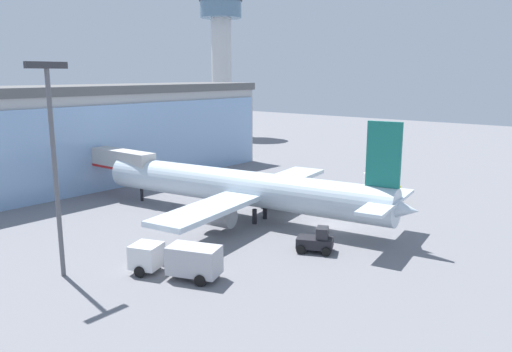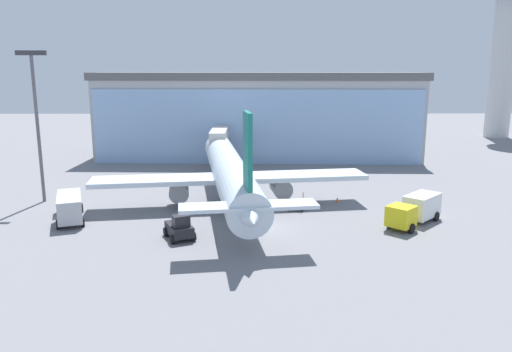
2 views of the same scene
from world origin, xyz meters
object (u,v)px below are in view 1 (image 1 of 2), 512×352
object	(u,v)px
control_tower	(221,50)
safety_cone_nose	(319,230)
jet_bridge	(116,160)
pushback_tug	(316,241)
airplane	(243,188)
safety_cone_wingtip	(301,195)
catering_truck	(178,259)
baggage_cart	(296,204)
fuel_truck	(380,186)
apron_light_mast	(53,151)

from	to	relation	value
control_tower	safety_cone_nose	xyz separation A→B (m)	(-54.62, -62.70, -21.00)
jet_bridge	pushback_tug	world-z (taller)	jet_bridge
control_tower	airplane	bearing A→B (deg)	-135.99
jet_bridge	safety_cone_nose	world-z (taller)	jet_bridge
control_tower	pushback_tug	distance (m)	90.69
safety_cone_wingtip	airplane	bearing A→B (deg)	-178.28
catering_truck	baggage_cart	size ratio (longest dim) A/B	2.56
jet_bridge	control_tower	size ratio (longest dim) A/B	0.39
fuel_truck	safety_cone_wingtip	bearing A→B (deg)	-98.52
control_tower	baggage_cart	xyz separation A→B (m)	(-48.37, -55.80, -20.77)
apron_light_mast	control_tower	bearing A→B (deg)	34.52
pushback_tug	safety_cone_nose	size ratio (longest dim) A/B	6.65
pushback_tug	catering_truck	bearing A→B (deg)	40.00
control_tower	catering_truck	bearing A→B (deg)	-139.82
pushback_tug	safety_cone_wingtip	size ratio (longest dim) A/B	6.65
baggage_cart	airplane	bearing A→B (deg)	80.01
apron_light_mast	safety_cone_nose	distance (m)	25.97
safety_cone_wingtip	fuel_truck	bearing A→B (deg)	-52.64
control_tower	fuel_truck	bearing A→B (deg)	-121.40
safety_cone_wingtip	catering_truck	bearing A→B (deg)	-166.34
airplane	safety_cone_wingtip	size ratio (longest dim) A/B	69.76
control_tower	catering_truck	world-z (taller)	control_tower
airplane	catering_truck	size ratio (longest dim) A/B	5.04
baggage_cart	catering_truck	bearing A→B (deg)	107.47
pushback_tug	safety_cone_wingtip	distance (m)	20.06
apron_light_mast	safety_cone_wingtip	world-z (taller)	apron_light_mast
airplane	baggage_cart	xyz separation A→B (m)	(7.12, -2.19, -2.92)
jet_bridge	fuel_truck	world-z (taller)	jet_bridge
safety_cone_nose	catering_truck	bearing A→B (deg)	170.36
safety_cone_nose	safety_cone_wingtip	size ratio (longest dim) A/B	1.00
airplane	fuel_truck	world-z (taller)	airplane
safety_cone_nose	baggage_cart	bearing A→B (deg)	47.84
apron_light_mast	airplane	size ratio (longest dim) A/B	0.43
apron_light_mast	catering_truck	xyz separation A→B (m)	(5.53, -7.31, -8.49)
apron_light_mast	fuel_truck	world-z (taller)	apron_light_mast
jet_bridge	baggage_cart	bearing A→B (deg)	-156.49
jet_bridge	control_tower	bearing A→B (deg)	-59.27
baggage_cart	control_tower	bearing A→B (deg)	-33.79
airplane	fuel_truck	distance (m)	19.75
safety_cone_nose	airplane	bearing A→B (deg)	95.50
control_tower	fuel_truck	world-z (taller)	control_tower
catering_truck	control_tower	bearing A→B (deg)	-69.39
jet_bridge	fuel_truck	xyz separation A→B (m)	(20.36, -27.21, -3.27)
apron_light_mast	catering_truck	size ratio (longest dim) A/B	2.17
catering_truck	pushback_tug	size ratio (longest dim) A/B	2.08
control_tower	safety_cone_nose	distance (m)	85.77
apron_light_mast	fuel_truck	distance (m)	40.94
fuel_truck	baggage_cart	distance (m)	12.30
jet_bridge	apron_light_mast	distance (m)	26.89
control_tower	safety_cone_wingtip	size ratio (longest dim) A/B	61.29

